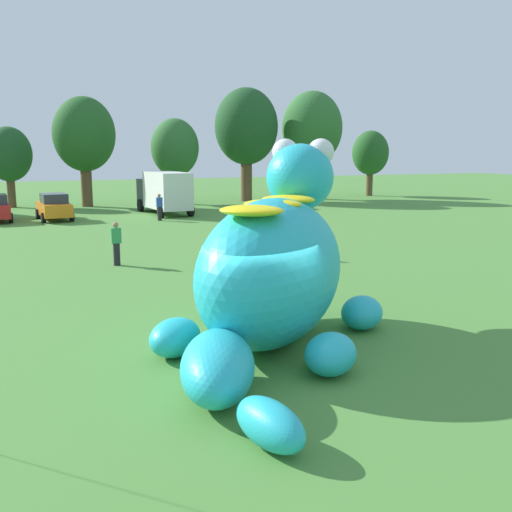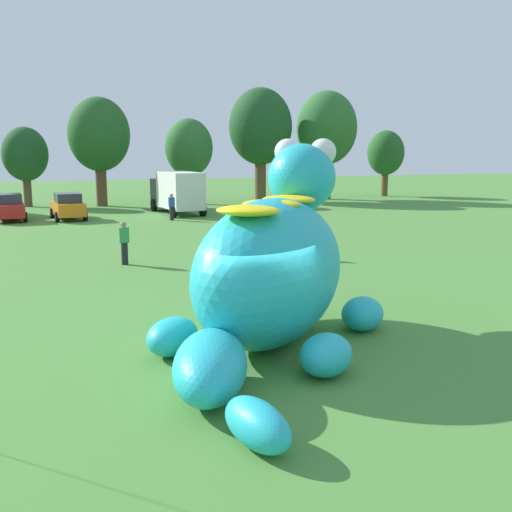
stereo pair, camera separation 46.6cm
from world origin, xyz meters
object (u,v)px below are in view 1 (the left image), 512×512
(giant_inflatable_creature, at_px, (273,269))
(spectator_near_inflatable, at_px, (116,244))
(car_orange, at_px, (54,207))
(spectator_mid_field, at_px, (159,207))
(spectator_by_cars, at_px, (280,237))
(box_truck, at_px, (164,191))

(giant_inflatable_creature, xyz_separation_m, spectator_near_inflatable, (-1.85, 10.89, -0.90))
(car_orange, height_order, spectator_mid_field, car_orange)
(spectator_near_inflatable, distance_m, spectator_by_cars, 6.72)
(box_truck, bearing_deg, spectator_near_inflatable, -109.31)
(car_orange, bearing_deg, spectator_mid_field, -24.24)
(giant_inflatable_creature, distance_m, spectator_by_cars, 11.17)
(spectator_near_inflatable, bearing_deg, giant_inflatable_creature, -80.34)
(spectator_near_inflatable, xyz_separation_m, spectator_mid_field, (5.03, 14.13, 0.00))
(giant_inflatable_creature, bearing_deg, spectator_by_cars, 64.38)
(box_truck, height_order, spectator_near_inflatable, box_truck)
(car_orange, distance_m, spectator_mid_field, 6.81)
(giant_inflatable_creature, bearing_deg, spectator_mid_field, 82.76)
(giant_inflatable_creature, distance_m, box_truck, 29.16)
(spectator_mid_field, xyz_separation_m, spectator_by_cars, (1.63, -14.98, 0.00))
(box_truck, height_order, spectator_mid_field, box_truck)
(spectator_by_cars, bearing_deg, giant_inflatable_creature, -115.62)
(giant_inflatable_creature, relative_size, box_truck, 1.35)
(giant_inflatable_creature, bearing_deg, spectator_near_inflatable, 99.66)
(car_orange, height_order, spectator_by_cars, car_orange)
(giant_inflatable_creature, xyz_separation_m, spectator_mid_field, (3.18, 25.02, -0.90))
(spectator_mid_field, distance_m, spectator_by_cars, 15.07)
(box_truck, bearing_deg, spectator_by_cars, -88.84)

